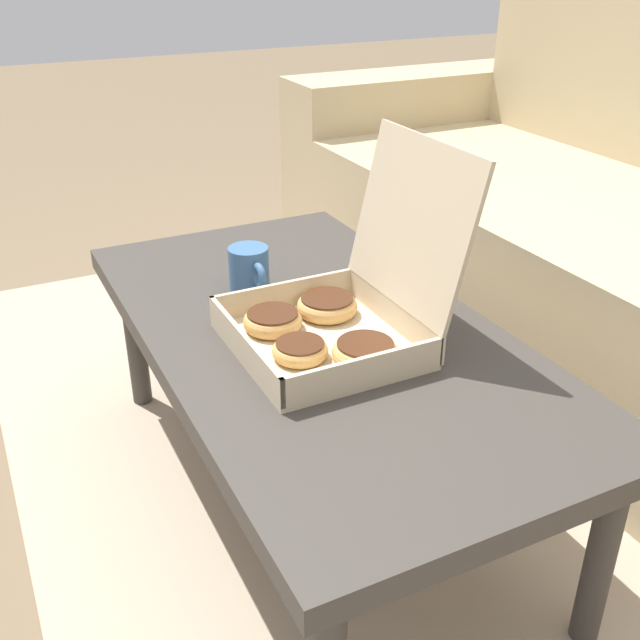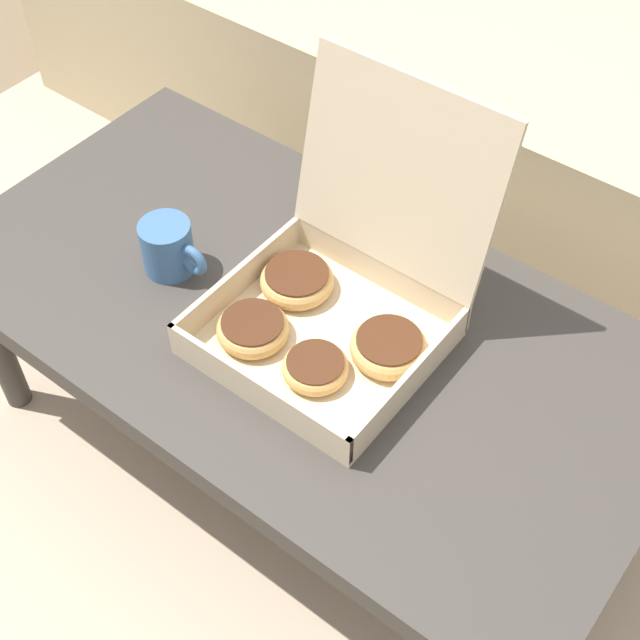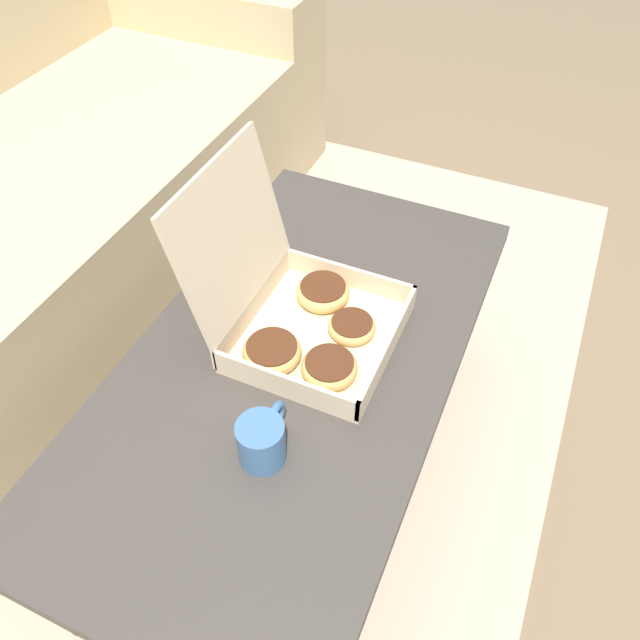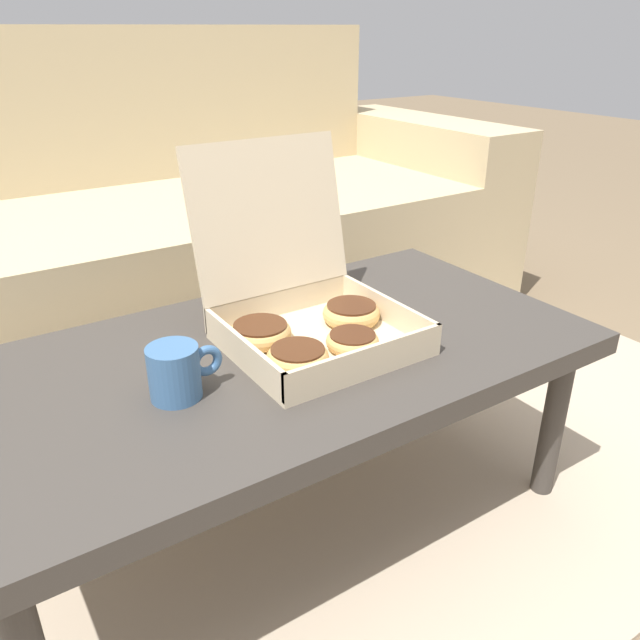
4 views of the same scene
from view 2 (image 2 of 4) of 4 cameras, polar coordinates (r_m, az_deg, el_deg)
The scene contains 6 objects.
ground_plane at distance 1.63m, azimuth 1.30°, elevation -6.09°, with size 12.00×12.00×0.00m, color #756047.
area_rug at distance 1.79m, azimuth 7.08°, elevation 0.29°, with size 2.55×1.90×0.01m, color tan.
couch at distance 1.97m, azimuth 16.56°, elevation 15.25°, with size 2.43×0.85×0.89m.
coffee_table at distance 1.31m, azimuth -1.37°, elevation -0.60°, with size 1.09×0.57×0.38m.
pastry_box at distance 1.22m, azimuth 0.77°, elevation 1.21°, with size 0.30×0.34×0.33m.
coffee_mug at distance 1.33m, azimuth -9.65°, elevation 4.59°, with size 0.12×0.08×0.08m.
Camera 2 is at (0.54, -0.76, 1.33)m, focal length 50.00 mm.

